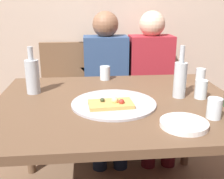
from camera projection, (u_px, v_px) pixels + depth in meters
dining_table at (117, 114)px, 1.47m from camera, size 1.31×1.03×0.72m
pizza_tray at (114, 103)px, 1.39m from camera, size 0.44×0.44×0.01m
pizza_slice_last at (111, 104)px, 1.34m from camera, size 0.23×0.15×0.05m
wine_bottle at (180, 79)px, 1.48m from camera, size 0.07×0.07×0.29m
beer_bottle at (32, 76)px, 1.54m from camera, size 0.08×0.08×0.27m
tumbler_near at (214, 108)px, 1.22m from camera, size 0.07×0.07×0.10m
tumbler_far at (200, 77)px, 1.72m from camera, size 0.06×0.06×0.11m
wine_glass at (201, 89)px, 1.47m from camera, size 0.07×0.07×0.10m
short_glass at (105, 73)px, 1.84m from camera, size 0.07×0.07×0.09m
plate_stack at (184, 124)px, 1.15m from camera, size 0.21×0.21×0.02m
chair_left at (66, 89)px, 2.35m from camera, size 0.44×0.44×0.90m
chair_middle at (106, 87)px, 2.38m from camera, size 0.44×0.44×0.90m
chair_right at (148, 86)px, 2.41m from camera, size 0.44×0.44×0.90m
guest_in_sweater at (107, 78)px, 2.20m from camera, size 0.36×0.56×1.17m
guest_in_beanie at (152, 77)px, 2.23m from camera, size 0.36×0.56×1.17m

